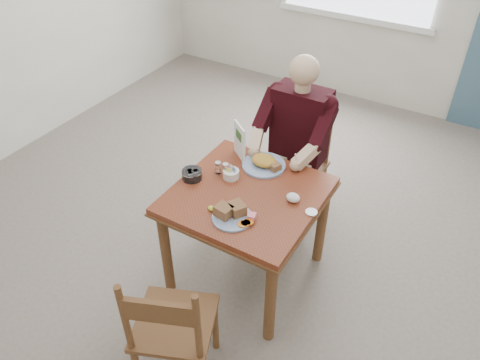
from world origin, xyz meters
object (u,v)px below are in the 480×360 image
Objects in this scene: chair_near at (172,328)px; near_plate at (232,213)px; far_plate at (265,163)px; chair_far at (298,164)px; table at (247,206)px; diner at (296,133)px.

near_plate is at bearing 92.16° from chair_near.
chair_far is at bearing 85.61° from far_plate.
chair_far and chair_near have the same top height.
far_plate is (-0.04, -0.49, 0.30)m from chair_far.
diner reaches higher than table.
near_plate is at bearing -81.93° from far_plate.
chair_far is (0.00, 0.80, -0.16)m from table.
chair_near is (0.06, -0.90, -0.16)m from table.
near_plate is 0.78× the size of far_plate.
diner is at bearing -89.99° from chair_far.
far_plate is (-0.10, 1.20, 0.30)m from chair_near.
diner is at bearing 92.38° from near_plate.
near_plate is at bearing -87.62° from diner.
chair_far is 1.00× the size of chair_near.
far_plate is (-0.08, 0.55, 0.00)m from near_plate.
chair_far is 1.08m from near_plate.
diner is (0.00, -0.09, 0.33)m from chair_far.
chair_near reaches higher than far_plate.
table is at bearing -90.00° from chair_far.
chair_near is at bearing -85.92° from table.
table is 3.03× the size of near_plate.
far_plate is at bearing 94.85° from chair_near.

